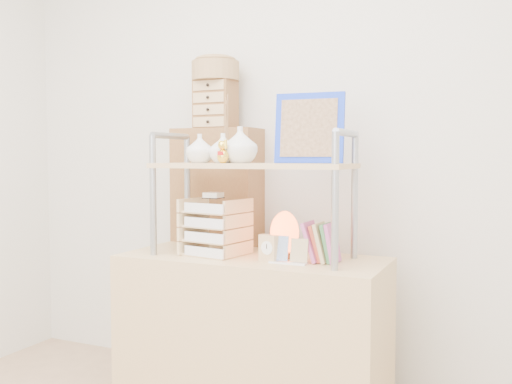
# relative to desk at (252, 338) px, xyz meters

# --- Properties ---
(desk) EXTENTS (1.20, 0.50, 0.75)m
(desk) POSITION_rel_desk_xyz_m (0.00, 0.00, 0.00)
(desk) COLOR tan
(desk) RESTS_ON ground
(cabinet) EXTENTS (0.46, 0.26, 1.35)m
(cabinet) POSITION_rel_desk_xyz_m (-0.37, 0.37, 0.30)
(cabinet) COLOR brown
(cabinet) RESTS_ON ground
(hutch) EXTENTS (0.90, 0.34, 0.74)m
(hutch) POSITION_rel_desk_xyz_m (-0.01, 0.01, 0.80)
(hutch) COLOR #91969E
(hutch) RESTS_ON desk
(letter_tray) EXTENTS (0.27, 0.26, 0.29)m
(letter_tray) POSITION_rel_desk_xyz_m (-0.18, -0.04, 0.49)
(letter_tray) COLOR #D9B982
(letter_tray) RESTS_ON desk
(salt_lamp) EXTENTS (0.14, 0.13, 0.21)m
(salt_lamp) POSITION_rel_desk_xyz_m (0.14, 0.05, 0.48)
(salt_lamp) COLOR brown
(salt_lamp) RESTS_ON desk
(desk_clock) EXTENTS (0.09, 0.05, 0.12)m
(desk_clock) POSITION_rel_desk_xyz_m (0.12, -0.09, 0.43)
(desk_clock) COLOR tan
(desk_clock) RESTS_ON desk
(postcard_stand) EXTENTS (0.16, 0.05, 0.12)m
(postcard_stand) POSITION_rel_desk_xyz_m (0.21, -0.09, 0.41)
(postcard_stand) COLOR white
(postcard_stand) RESTS_ON desk
(drawer_chest) EXTENTS (0.20, 0.16, 0.25)m
(drawer_chest) POSITION_rel_desk_xyz_m (-0.37, 0.35, 1.10)
(drawer_chest) COLOR brown
(drawer_chest) RESTS_ON cabinet
(woven_basket) EXTENTS (0.25, 0.25, 0.10)m
(woven_basket) POSITION_rel_desk_xyz_m (-0.37, 0.35, 1.28)
(woven_basket) COLOR olive
(woven_basket) RESTS_ON drawer_chest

